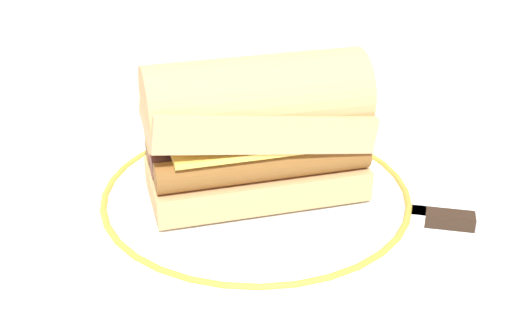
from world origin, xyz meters
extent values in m
plane|color=white|center=(0.00, 0.00, 0.00)|extent=(1.50, 1.50, 0.00)
cylinder|color=white|center=(-0.02, 0.02, 0.01)|extent=(0.29, 0.29, 0.01)
torus|color=#B29333|center=(-0.02, 0.02, 0.01)|extent=(0.27, 0.27, 0.01)
cube|color=tan|center=(-0.02, 0.02, 0.03)|extent=(0.20, 0.14, 0.03)
cylinder|color=brown|center=(-0.03, -0.01, 0.05)|extent=(0.18, 0.08, 0.03)
cylinder|color=brown|center=(-0.02, 0.02, 0.05)|extent=(0.18, 0.08, 0.03)
cylinder|color=brown|center=(-0.01, 0.04, 0.05)|extent=(0.18, 0.08, 0.03)
cube|color=#EFC64C|center=(-0.02, 0.02, 0.07)|extent=(0.17, 0.12, 0.01)
cube|color=tan|center=(-0.02, 0.02, 0.09)|extent=(0.20, 0.14, 0.05)
cylinder|color=tan|center=(-0.02, 0.02, 0.10)|extent=(0.19, 0.13, 0.07)
cylinder|color=silver|center=(0.14, 0.17, 0.04)|extent=(0.06, 0.06, 0.09)
cylinder|color=gold|center=(0.14, 0.17, 0.02)|extent=(0.06, 0.06, 0.05)
cube|color=black|center=(0.09, -0.09, 0.01)|extent=(0.05, 0.05, 0.01)
camera|label=1|loc=(-0.32, -0.41, 0.33)|focal=49.67mm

